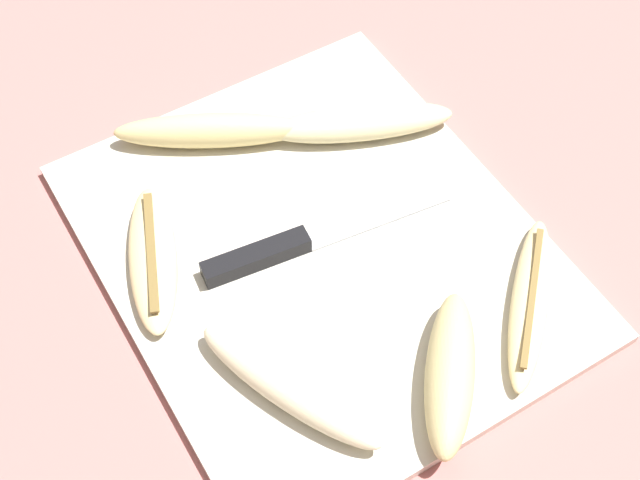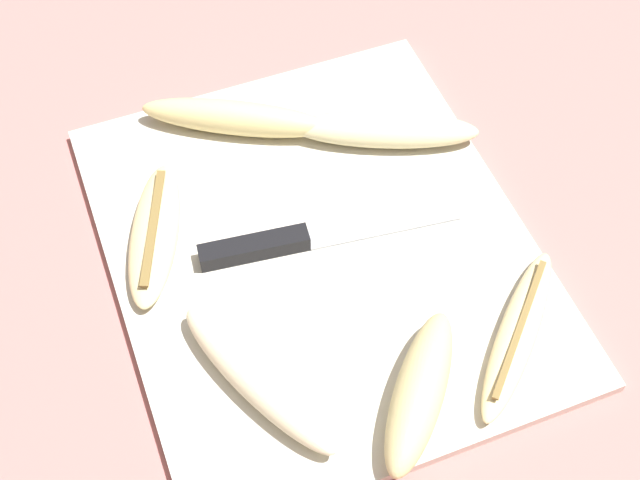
% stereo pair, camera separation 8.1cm
% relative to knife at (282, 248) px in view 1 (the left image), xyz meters
% --- Properties ---
extents(ground_plane, '(4.00, 4.00, 0.00)m').
position_rel_knife_xyz_m(ground_plane, '(0.01, 0.03, -0.02)').
color(ground_plane, '#B76B66').
extents(cutting_board, '(0.45, 0.38, 0.01)m').
position_rel_knife_xyz_m(cutting_board, '(0.01, 0.03, -0.01)').
color(cutting_board, beige).
rests_on(cutting_board, ground_plane).
extents(knife, '(0.05, 0.25, 0.02)m').
position_rel_knife_xyz_m(knife, '(0.00, 0.00, 0.00)').
color(knife, black).
rests_on(knife, cutting_board).
extents(banana_golden_short, '(0.12, 0.19, 0.04)m').
position_rel_knife_xyz_m(banana_golden_short, '(-0.15, 0.01, 0.01)').
color(banana_golden_short, '#EDD689').
rests_on(banana_golden_short, cutting_board).
extents(banana_bright_far, '(0.18, 0.11, 0.03)m').
position_rel_knife_xyz_m(banana_bright_far, '(0.13, -0.06, 0.01)').
color(banana_bright_far, beige).
rests_on(banana_bright_far, cutting_board).
extents(banana_spotted_left, '(0.14, 0.13, 0.04)m').
position_rel_knife_xyz_m(banana_spotted_left, '(0.19, 0.05, 0.01)').
color(banana_spotted_left, '#DBC684').
rests_on(banana_spotted_left, cutting_board).
extents(banana_ripe_center, '(0.15, 0.15, 0.02)m').
position_rel_knife_xyz_m(banana_ripe_center, '(0.16, 0.16, 0.00)').
color(banana_ripe_center, beige).
rests_on(banana_ripe_center, cutting_board).
extents(banana_soft_right, '(0.11, 0.19, 0.03)m').
position_rel_knife_xyz_m(banana_soft_right, '(-0.09, 0.14, 0.01)').
color(banana_soft_right, beige).
rests_on(banana_soft_right, cutting_board).
extents(banana_mellow_near, '(0.17, 0.10, 0.02)m').
position_rel_knife_xyz_m(banana_mellow_near, '(-0.05, -0.11, 0.00)').
color(banana_mellow_near, beige).
rests_on(banana_mellow_near, cutting_board).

